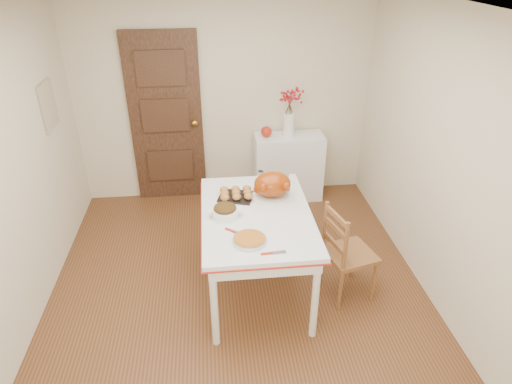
{
  "coord_description": "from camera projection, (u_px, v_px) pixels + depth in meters",
  "views": [
    {
      "loc": [
        -0.18,
        -3.13,
        2.86
      ],
      "look_at": [
        0.17,
        0.12,
        1.02
      ],
      "focal_mm": 31.05,
      "sensor_mm": 36.0,
      "label": 1
    }
  ],
  "objects": [
    {
      "name": "apple",
      "position": [
        266.0,
        132.0,
        5.28
      ],
      "size": [
        0.13,
        0.13,
        0.13
      ],
      "primitive_type": "sphere",
      "color": "#B12315",
      "rests_on": "sideboard"
    },
    {
      "name": "turkey_platter",
      "position": [
        272.0,
        185.0,
        3.98
      ],
      "size": [
        0.4,
        0.33,
        0.25
      ],
      "primitive_type": null,
      "rotation": [
        0.0,
        0.0,
        0.04
      ],
      "color": "#A23703",
      "rests_on": "kitchen_table"
    },
    {
      "name": "berry_vase",
      "position": [
        289.0,
        113.0,
        5.2
      ],
      "size": [
        0.3,
        0.3,
        0.59
      ],
      "primitive_type": null,
      "color": "white",
      "rests_on": "sideboard"
    },
    {
      "name": "wall_left",
      "position": [
        6.0,
        187.0,
        3.36
      ],
      "size": [
        0.0,
        4.0,
        2.5
      ],
      "primitive_type": "cube",
      "color": "beige",
      "rests_on": "ground"
    },
    {
      "name": "floor",
      "position": [
        239.0,
        294.0,
        4.14
      ],
      "size": [
        3.5,
        4.0,
        0.0
      ],
      "primitive_type": "cube",
      "color": "#4C2D13",
      "rests_on": "ground"
    },
    {
      "name": "rolls_tray",
      "position": [
        236.0,
        194.0,
        4.01
      ],
      "size": [
        0.36,
        0.31,
        0.08
      ],
      "primitive_type": null,
      "rotation": [
        0.0,
        0.0,
        -0.3
      ],
      "color": "#AE7C3D",
      "rests_on": "kitchen_table"
    },
    {
      "name": "wall_back",
      "position": [
        224.0,
        99.0,
        5.26
      ],
      "size": [
        3.5,
        0.0,
        2.5
      ],
      "primitive_type": "cube",
      "color": "beige",
      "rests_on": "ground"
    },
    {
      "name": "pumpkin_pie",
      "position": [
        250.0,
        239.0,
        3.42
      ],
      "size": [
        0.31,
        0.31,
        0.05
      ],
      "primitive_type": "cylinder",
      "rotation": [
        0.0,
        0.0,
        0.19
      ],
      "color": "#A65918",
      "rests_on": "kitchen_table"
    },
    {
      "name": "pie_server",
      "position": [
        273.0,
        253.0,
        3.3
      ],
      "size": [
        0.19,
        0.07,
        0.01
      ],
      "primitive_type": null,
      "rotation": [
        0.0,
        0.0,
        0.06
      ],
      "color": "silver",
      "rests_on": "kitchen_table"
    },
    {
      "name": "ceiling",
      "position": [
        232.0,
        7.0,
        2.91
      ],
      "size": [
        3.5,
        4.0,
        0.0
      ],
      "primitive_type": "cube",
      "color": "white",
      "rests_on": "ground"
    },
    {
      "name": "drinking_glass",
      "position": [
        261.0,
        176.0,
        4.31
      ],
      "size": [
        0.07,
        0.07,
        0.1
      ],
      "primitive_type": "cylinder",
      "rotation": [
        0.0,
        0.0,
        -0.17
      ],
      "color": "white",
      "rests_on": "kitchen_table"
    },
    {
      "name": "stuffing_dish",
      "position": [
        225.0,
        211.0,
        3.73
      ],
      "size": [
        0.29,
        0.24,
        0.11
      ],
      "primitive_type": null,
      "rotation": [
        0.0,
        0.0,
        -0.04
      ],
      "color": "#553810",
      "rests_on": "kitchen_table"
    },
    {
      "name": "photo_board",
      "position": [
        48.0,
        105.0,
        4.28
      ],
      "size": [
        0.03,
        0.35,
        0.45
      ],
      "primitive_type": "cube",
      "color": "beige",
      "rests_on": "ground"
    },
    {
      "name": "shaker_pair",
      "position": [
        284.0,
        179.0,
        4.25
      ],
      "size": [
        0.1,
        0.07,
        0.09
      ],
      "primitive_type": null,
      "rotation": [
        0.0,
        0.0,
        0.32
      ],
      "color": "white",
      "rests_on": "kitchen_table"
    },
    {
      "name": "kitchen_table",
      "position": [
        257.0,
        252.0,
        4.01
      ],
      "size": [
        0.96,
        1.4,
        0.84
      ],
      "primitive_type": null,
      "color": "silver",
      "rests_on": "floor"
    },
    {
      "name": "sideboard",
      "position": [
        288.0,
        167.0,
        5.55
      ],
      "size": [
        0.84,
        0.37,
        0.84
      ],
      "primitive_type": "cube",
      "color": "white",
      "rests_on": "floor"
    },
    {
      "name": "wall_right",
      "position": [
        445.0,
        165.0,
        3.69
      ],
      "size": [
        0.0,
        4.0,
        2.5
      ],
      "primitive_type": "cube",
      "color": "beige",
      "rests_on": "ground"
    },
    {
      "name": "carving_knife",
      "position": [
        238.0,
        233.0,
        3.53
      ],
      "size": [
        0.22,
        0.2,
        0.01
      ],
      "primitive_type": null,
      "rotation": [
        0.0,
        0.0,
        -0.69
      ],
      "color": "silver",
      "rests_on": "kitchen_table"
    },
    {
      "name": "chair_oak",
      "position": [
        350.0,
        252.0,
        3.95
      ],
      "size": [
        0.5,
        0.5,
        0.92
      ],
      "primitive_type": null,
      "rotation": [
        0.0,
        0.0,
        1.83
      ],
      "color": "brown",
      "rests_on": "floor"
    },
    {
      "name": "door_back",
      "position": [
        166.0,
        120.0,
        5.27
      ],
      "size": [
        0.85,
        0.06,
        2.06
      ],
      "primitive_type": "cube",
      "color": "black",
      "rests_on": "ground"
    }
  ]
}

